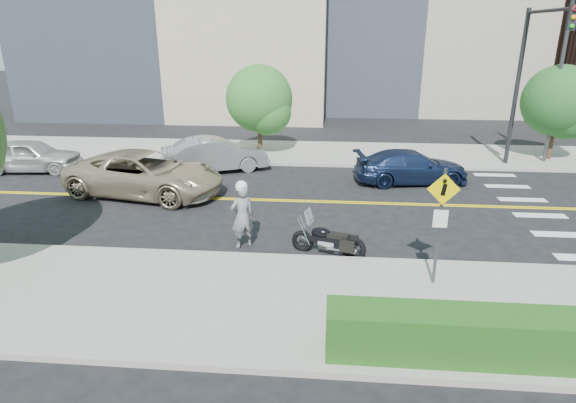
# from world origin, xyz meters

# --- Properties ---
(ground_plane) EXTENTS (120.00, 120.00, 0.00)m
(ground_plane) POSITION_xyz_m (0.00, 0.00, 0.00)
(ground_plane) COLOR black
(ground_plane) RESTS_ON ground
(sidewalk_near) EXTENTS (60.00, 5.00, 0.15)m
(sidewalk_near) POSITION_xyz_m (0.00, -7.50, 0.07)
(sidewalk_near) COLOR #9E9B91
(sidewalk_near) RESTS_ON ground_plane
(sidewalk_far) EXTENTS (60.00, 5.00, 0.15)m
(sidewalk_far) POSITION_xyz_m (0.00, 7.50, 0.07)
(sidewalk_far) COLOR #9E9B91
(sidewalk_far) RESTS_ON ground_plane
(hedge) EXTENTS (9.00, 0.90, 1.00)m
(hedge) POSITION_xyz_m (6.00, -9.30, 0.65)
(hedge) COLOR #235619
(hedge) RESTS_ON sidewalk_near
(lamp_post) EXTENTS (0.16, 0.16, 8.00)m
(lamp_post) POSITION_xyz_m (12.00, 6.50, 4.15)
(lamp_post) COLOR #4C4C51
(lamp_post) RESTS_ON sidewalk_far
(traffic_light) EXTENTS (0.28, 4.50, 7.00)m
(traffic_light) POSITION_xyz_m (10.00, 5.08, 4.67)
(traffic_light) COLOR black
(traffic_light) RESTS_ON sidewalk_far
(pedestrian_sign) EXTENTS (0.78, 0.08, 3.00)m
(pedestrian_sign) POSITION_xyz_m (4.20, -6.31, 1.96)
(pedestrian_sign) COLOR #4C4C51
(pedestrian_sign) RESTS_ON sidewalk_near
(motorcyclist) EXTENTS (0.86, 0.78, 2.10)m
(motorcyclist) POSITION_xyz_m (-1.05, -4.30, 1.05)
(motorcyclist) COLOR #B4B4B9
(motorcyclist) RESTS_ON ground
(motorcycle) EXTENTS (2.25, 1.22, 1.31)m
(motorcycle) POSITION_xyz_m (1.52, -4.60, 0.66)
(motorcycle) COLOR black
(motorcycle) RESTS_ON ground
(suv) EXTENTS (6.64, 3.99, 1.72)m
(suv) POSITION_xyz_m (-5.76, 0.26, 0.86)
(suv) COLOR tan
(suv) RESTS_ON ground
(parked_car_white) EXTENTS (4.59, 2.19, 1.51)m
(parked_car_white) POSITION_xyz_m (-12.31, 3.08, 0.76)
(parked_car_white) COLOR beige
(parked_car_white) RESTS_ON ground
(parked_car_silver) EXTENTS (5.07, 3.49, 1.58)m
(parked_car_silver) POSITION_xyz_m (-3.79, 3.85, 0.79)
(parked_car_silver) COLOR #979A9E
(parked_car_silver) RESTS_ON ground
(parked_car_blue) EXTENTS (5.06, 2.71, 1.40)m
(parked_car_blue) POSITION_xyz_m (4.99, 2.84, 0.70)
(parked_car_blue) COLOR #18264A
(parked_car_blue) RESTS_ON ground
(tree_far_a) EXTENTS (3.39, 3.39, 4.63)m
(tree_far_a) POSITION_xyz_m (-2.16, 7.09, 2.93)
(tree_far_a) COLOR #382619
(tree_far_a) RESTS_ON ground
(tree_far_b) EXTENTS (3.41, 3.41, 4.72)m
(tree_far_b) POSITION_xyz_m (12.42, 7.04, 3.01)
(tree_far_b) COLOR #382619
(tree_far_b) RESTS_ON ground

